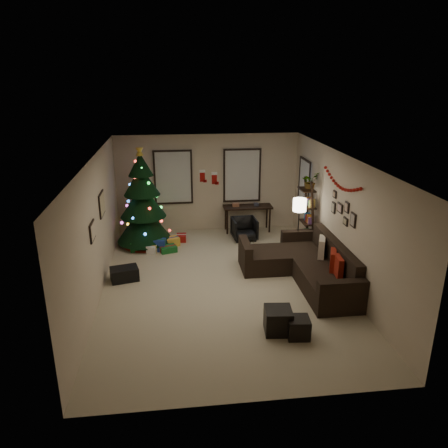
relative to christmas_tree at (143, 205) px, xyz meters
The scene contains 29 objects.
floor 3.24m from the christmas_tree, 55.18° to the right, with size 7.00×7.00×0.00m, color tan.
ceiling 3.45m from the christmas_tree, 55.18° to the right, with size 7.00×7.00×0.00m, color white.
wall_back 2.02m from the christmas_tree, 29.74° to the left, with size 5.00×5.00×0.00m, color #C2AF94.
wall_front 6.26m from the christmas_tree, 73.82° to the right, with size 5.00×5.00×0.00m, color #C2AF94.
wall_left 2.63m from the christmas_tree, 106.83° to the right, with size 7.00×7.00×0.00m, color #C2AF94.
wall_right 4.93m from the christmas_tree, 30.56° to the right, with size 7.00×7.00×0.00m, color #C2AF94.
window_back_left 1.33m from the christmas_tree, 50.62° to the left, with size 1.05×0.06×1.50m.
window_back_right 2.90m from the christmas_tree, 19.72° to the left, with size 1.05×0.06×1.50m.
window_right_wall 4.23m from the christmas_tree, ahead, with size 0.06×0.90×1.30m.
christmas_tree is the anchor object (origin of this frame).
presents 1.06m from the christmas_tree, 39.78° to the right, with size 1.50×1.01×0.30m.
sofa 4.38m from the christmas_tree, 34.17° to the right, with size 1.99×2.89×0.89m.
pillow_red_a 5.13m from the christmas_tree, 39.31° to the right, with size 0.11×0.40×0.40m, color maroon.
pillow_red_b 4.95m from the christmas_tree, 36.64° to the right, with size 0.11×0.41×0.41m, color maroon.
pillow_cream 4.57m from the christmas_tree, 29.64° to the right, with size 0.13×0.45×0.45m, color beige.
ottoman_near 5.10m from the christmas_tree, 60.39° to the right, with size 0.46×0.46×0.43m, color black.
ottoman_far 5.42m from the christmas_tree, 58.56° to the right, with size 0.37×0.37×0.35m, color black.
desk 2.95m from the christmas_tree, 14.21° to the left, with size 1.36×0.48×0.73m.
desk_chair 2.74m from the christmas_tree, ahead, with size 0.58×0.55×0.60m, color black.
bookshelf 4.16m from the christmas_tree, 13.53° to the right, with size 0.30×0.55×1.87m.
potted_plant 4.21m from the christmas_tree, 12.40° to the right, with size 0.52×0.45×0.58m, color #4C4C4C.
floor_lamp 3.92m from the christmas_tree, 19.40° to the right, with size 0.31×0.31×1.48m.
art_map 1.89m from the christmas_tree, 113.98° to the right, with size 0.04×0.60×0.50m.
art_abstract 3.06m from the christmas_tree, 104.06° to the right, with size 0.04×0.45×0.35m.
gallery 4.97m from the christmas_tree, 31.41° to the right, with size 0.03×1.25×0.54m.
garland 4.94m from the christmas_tree, 29.80° to the right, with size 0.08×1.90×0.30m, color #A5140C, non-canonical shape.
stocking_left 1.95m from the christmas_tree, 32.33° to the left, with size 0.20×0.05×0.36m.
stocking_right 2.21m from the christmas_tree, 27.02° to the left, with size 0.20×0.05×0.36m.
storage_bin 2.27m from the christmas_tree, 99.43° to the right, with size 0.58×0.39×0.29m, color black.
Camera 1 is at (-0.96, -8.21, 4.25)m, focal length 34.83 mm.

